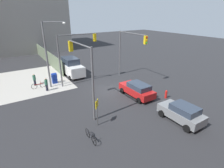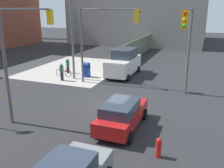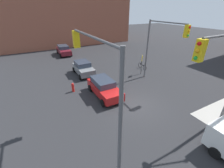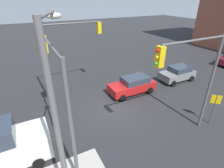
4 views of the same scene
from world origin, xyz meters
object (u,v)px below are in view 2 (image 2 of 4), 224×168
at_px(fire_hydrant, 158,147).
at_px(pedestrian_crossing, 68,65).
at_px(traffic_signal_ne_corner, 103,31).
at_px(hatchback_red, 122,114).
at_px(traffic_signal_nw_corner, 26,40).
at_px(street_lamp_corner, 75,28).
at_px(mailbox_blue, 86,69).
at_px(bicycle_leaning_on_fence, 64,73).
at_px(traffic_signal_se_corner, 188,37).
at_px(pedestrian_waiting, 62,72).
at_px(van_white_delivery, 124,63).

distance_m(fire_hydrant, pedestrian_crossing, 16.55).
height_order(traffic_signal_ne_corner, hatchback_red, traffic_signal_ne_corner).
bearing_deg(traffic_signal_nw_corner, traffic_signal_ne_corner, -15.66).
relative_size(street_lamp_corner, mailbox_blue, 5.59).
bearing_deg(fire_hydrant, bicycle_leaning_on_fence, 47.07).
xyz_separation_m(traffic_signal_se_corner, bicycle_leaning_on_fence, (3.27, 11.70, -4.30)).
bearing_deg(street_lamp_corner, pedestrian_waiting, 129.96).
height_order(hatchback_red, van_white_delivery, van_white_delivery).
relative_size(mailbox_blue, fire_hydrant, 1.52).
distance_m(van_white_delivery, pedestrian_waiting, 6.13).
bearing_deg(fire_hydrant, van_white_delivery, 24.59).
xyz_separation_m(traffic_signal_ne_corner, pedestrian_waiting, (-0.30, 4.01, -3.77)).
bearing_deg(fire_hydrant, hatchback_red, 49.40).
height_order(mailbox_blue, pedestrian_waiting, pedestrian_waiting).
height_order(street_lamp_corner, pedestrian_crossing, street_lamp_corner).
xyz_separation_m(van_white_delivery, pedestrian_crossing, (-1.31, 5.60, -0.47)).
distance_m(mailbox_blue, van_white_delivery, 3.76).
xyz_separation_m(traffic_signal_se_corner, fire_hydrant, (-7.33, 0.30, -4.16)).
bearing_deg(pedestrian_waiting, bicycle_leaning_on_fence, 149.21).
bearing_deg(traffic_signal_se_corner, hatchback_red, 152.30).
relative_size(hatchback_red, van_white_delivery, 0.82).
distance_m(traffic_signal_nw_corner, fire_hydrant, 9.90).
bearing_deg(van_white_delivery, pedestrian_waiting, 129.77).
xyz_separation_m(traffic_signal_ne_corner, pedestrian_crossing, (2.30, 4.91, -3.81)).
distance_m(traffic_signal_nw_corner, van_white_delivery, 11.58).
xyz_separation_m(fire_hydrant, pedestrian_crossing, (11.80, 11.60, 0.33)).
bearing_deg(hatchback_red, traffic_signal_nw_corner, 87.73).
xyz_separation_m(traffic_signal_se_corner, traffic_signal_ne_corner, (2.17, 6.99, -0.02)).
xyz_separation_m(street_lamp_corner, pedestrian_crossing, (1.72, 1.95, -3.89)).
bearing_deg(hatchback_red, pedestrian_waiting, 49.29).
distance_m(traffic_signal_se_corner, pedestrian_crossing, 13.27).
relative_size(van_white_delivery, pedestrian_crossing, 3.43).
height_order(hatchback_red, pedestrian_waiting, pedestrian_waiting).
bearing_deg(traffic_signal_se_corner, fire_hydrant, 177.66).
relative_size(pedestrian_crossing, pedestrian_waiting, 0.96).
bearing_deg(bicycle_leaning_on_fence, traffic_signal_se_corner, -105.60).
bearing_deg(traffic_signal_nw_corner, hatchback_red, -92.27).
xyz_separation_m(traffic_signal_se_corner, mailbox_blue, (3.87, 9.50, -3.88)).
distance_m(traffic_signal_nw_corner, mailbox_blue, 9.66).
relative_size(traffic_signal_ne_corner, mailbox_blue, 4.55).
xyz_separation_m(mailbox_blue, van_white_delivery, (1.91, -3.20, 0.52)).
bearing_deg(fire_hydrant, street_lamp_corner, 43.76).
distance_m(traffic_signal_ne_corner, bicycle_leaning_on_fence, 6.45).
bearing_deg(fire_hydrant, pedestrian_waiting, 49.31).
bearing_deg(pedestrian_crossing, street_lamp_corner, 113.99).
distance_m(traffic_signal_nw_corner, pedestrian_waiting, 8.06).
distance_m(traffic_signal_nw_corner, pedestrian_crossing, 10.59).
height_order(traffic_signal_nw_corner, traffic_signal_ne_corner, same).
height_order(traffic_signal_nw_corner, fire_hydrant, traffic_signal_nw_corner).
distance_m(traffic_signal_se_corner, van_white_delivery, 9.19).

